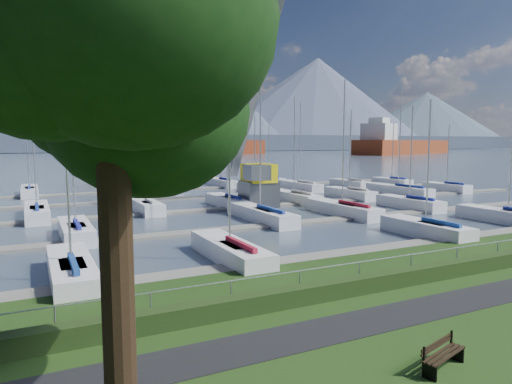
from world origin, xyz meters
TOP-DOWN VIEW (x-y plane):
  - path at (0.00, -3.00)m, footprint 160.00×2.00m
  - water at (0.00, 260.00)m, footprint 800.00×540.00m
  - hedge at (0.00, -0.40)m, footprint 80.00×0.70m
  - fence at (0.00, 0.00)m, footprint 80.00×0.04m
  - foothill at (0.00, 330.00)m, footprint 900.00×80.00m
  - mountains at (7.35, 404.62)m, footprint 1190.00×360.00m
  - docks at (0.00, 26.00)m, footprint 90.00×41.60m
  - bench_left at (-3.42, -6.58)m, footprint 1.85×0.88m
  - tree at (-12.05, -5.56)m, footprint 7.22×8.24m
  - crane at (7.21, 26.23)m, footprint 5.18×13.29m
  - cargo_ship_mid at (50.20, 219.46)m, footprint 103.72×25.40m
  - cargo_ship_east at (174.62, 179.58)m, footprint 88.38×48.08m
  - sailboat_fleet at (-3.06, 28.84)m, footprint 75.70×50.35m

SIDE VIEW (x-z plane):
  - water at x=0.00m, z-range -0.50..-0.30m
  - docks at x=0.00m, z-range -0.34..-0.09m
  - path at x=0.00m, z-range -0.01..0.03m
  - hedge at x=0.00m, z-range 0.00..0.70m
  - bench_left at x=-3.42m, z-range -0.01..0.84m
  - fence at x=0.00m, z-range 1.18..1.22m
  - cargo_ship_mid at x=50.20m, z-range -7.24..14.26m
  - cargo_ship_east at x=174.62m, z-range -7.09..14.41m
  - crane at x=7.21m, z-range -5.85..16.50m
  - sailboat_fleet at x=-3.06m, z-range -1.45..12.30m
  - foothill at x=0.00m, z-range 0.00..12.00m
  - tree at x=-12.05m, z-range 2.09..14.53m
  - mountains at x=7.35m, z-range -10.82..104.18m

